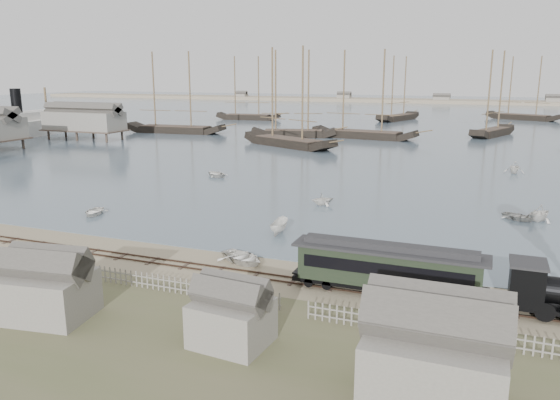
% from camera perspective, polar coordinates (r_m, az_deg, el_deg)
% --- Properties ---
extents(ground, '(600.00, 600.00, 0.00)m').
position_cam_1_polar(ground, '(42.41, -0.29, -7.21)').
color(ground, tan).
rests_on(ground, ground).
extents(harbor_water, '(600.00, 336.00, 0.06)m').
position_cam_1_polar(harbor_water, '(208.03, 17.29, 8.50)').
color(harbor_water, '#4C5B6D').
rests_on(harbor_water, ground).
extents(rail_track, '(120.00, 1.80, 0.16)m').
position_cam_1_polar(rail_track, '(40.66, -1.33, -8.07)').
color(rail_track, '#3D2A21').
rests_on(rail_track, ground).
extents(picket_fence_west, '(19.00, 0.10, 1.20)m').
position_cam_1_polar(picket_fence_west, '(39.51, -13.04, -9.13)').
color(picket_fence_west, gray).
rests_on(picket_fence_west, ground).
extents(picket_fence_east, '(15.00, 0.10, 1.20)m').
position_cam_1_polar(picket_fence_east, '(33.05, 15.80, -13.90)').
color(picket_fence_east, gray).
rests_on(picket_fence_east, ground).
extents(shed_left, '(5.00, 4.00, 4.10)m').
position_cam_1_polar(shed_left, '(37.37, -22.84, -11.20)').
color(shed_left, gray).
rests_on(shed_left, ground).
extents(shed_mid, '(4.00, 3.50, 3.60)m').
position_cam_1_polar(shed_mid, '(31.63, -5.03, -14.71)').
color(shed_mid, gray).
rests_on(shed_mid, ground).
extents(far_spit, '(500.00, 20.00, 1.80)m').
position_cam_1_polar(far_spit, '(287.75, 18.50, 9.54)').
color(far_spit, tan).
rests_on(far_spit, ground).
extents(passenger_coach, '(12.99, 2.50, 3.15)m').
position_cam_1_polar(passenger_coach, '(37.69, 11.22, -6.88)').
color(passenger_coach, black).
rests_on(passenger_coach, ground).
extents(beached_dinghy, '(4.52, 5.08, 0.87)m').
position_cam_1_polar(beached_dinghy, '(43.73, -3.94, -6.00)').
color(beached_dinghy, silver).
rests_on(beached_dinghy, ground).
extents(steamship, '(15.14, 51.72, 11.16)m').
position_cam_1_polar(steamship, '(142.62, -25.75, 8.20)').
color(steamship, silver).
rests_on(steamship, harbor_water).
extents(rowboat_0, '(3.99, 3.36, 0.71)m').
position_cam_1_polar(rowboat_0, '(61.07, -18.90, -1.15)').
color(rowboat_0, silver).
rests_on(rowboat_0, harbor_water).
extents(rowboat_1, '(3.50, 3.54, 1.41)m').
position_cam_1_polar(rowboat_1, '(62.17, 4.48, 0.11)').
color(rowboat_1, silver).
rests_on(rowboat_1, harbor_water).
extents(rowboat_2, '(3.41, 1.47, 1.29)m').
position_cam_1_polar(rowboat_2, '(51.15, -0.12, -2.79)').
color(rowboat_2, silver).
rests_on(rowboat_2, harbor_water).
extents(rowboat_3, '(3.88, 4.16, 0.70)m').
position_cam_1_polar(rowboat_3, '(60.99, 23.66, -1.58)').
color(rowboat_3, silver).
rests_on(rowboat_3, harbor_water).
extents(rowboat_4, '(4.28, 4.19, 1.71)m').
position_cam_1_polar(rowboat_4, '(61.22, 25.46, -1.22)').
color(rowboat_4, silver).
rests_on(rowboat_4, harbor_water).
extents(rowboat_6, '(4.41, 4.71, 0.79)m').
position_cam_1_polar(rowboat_6, '(80.00, -6.74, 2.76)').
color(rowboat_6, silver).
rests_on(rowboat_6, harbor_water).
extents(rowboat_7, '(3.68, 3.26, 1.79)m').
position_cam_1_polar(rowboat_7, '(89.13, 23.31, 3.17)').
color(rowboat_7, silver).
rests_on(rowboat_7, harbor_water).
extents(schooner_0, '(26.10, 7.87, 20.00)m').
position_cam_1_polar(schooner_0, '(139.86, -11.06, 10.99)').
color(schooner_0, black).
rests_on(schooner_0, harbor_water).
extents(schooner_1, '(20.17, 10.00, 20.00)m').
position_cam_1_polar(schooner_1, '(127.98, 1.44, 11.04)').
color(schooner_1, black).
rests_on(schooner_1, harbor_water).
extents(schooner_2, '(25.00, 8.82, 20.00)m').
position_cam_1_polar(schooner_2, '(127.09, 8.87, 10.88)').
color(schooner_2, black).
rests_on(schooner_2, harbor_water).
extents(schooner_3, '(10.80, 19.36, 20.00)m').
position_cam_1_polar(schooner_3, '(139.77, 21.62, 10.32)').
color(schooner_3, black).
rests_on(schooner_3, harbor_water).
extents(schooner_6, '(20.98, 6.70, 20.00)m').
position_cam_1_polar(schooner_6, '(176.80, -3.38, 11.60)').
color(schooner_6, black).
rests_on(schooner_6, harbor_water).
extents(schooner_7, '(11.33, 22.22, 20.00)m').
position_cam_1_polar(schooner_7, '(178.32, 12.37, 11.34)').
color(schooner_7, black).
rests_on(schooner_7, harbor_water).
extents(schooner_8, '(23.18, 14.59, 20.00)m').
position_cam_1_polar(schooner_8, '(192.87, 24.29, 10.62)').
color(schooner_8, black).
rests_on(schooner_8, harbor_water).
extents(schooner_10, '(23.13, 15.20, 20.00)m').
position_cam_1_polar(schooner_10, '(111.29, 0.90, 10.73)').
color(schooner_10, black).
rests_on(schooner_10, harbor_water).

